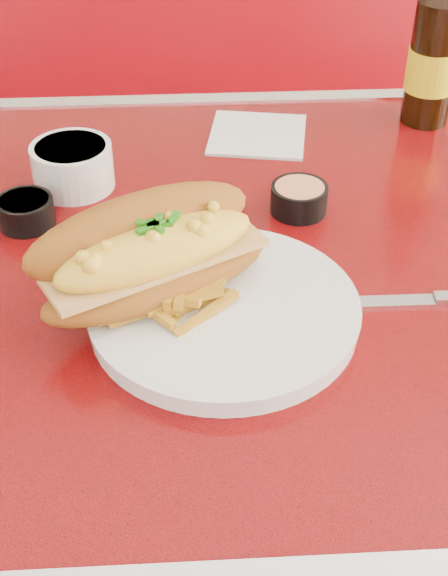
{
  "coord_description": "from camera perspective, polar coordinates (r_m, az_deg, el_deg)",
  "views": [
    {
      "loc": [
        -0.02,
        -0.72,
        1.29
      ],
      "look_at": [
        0.01,
        -0.11,
        0.81
      ],
      "focal_mm": 50.0,
      "sensor_mm": 36.0,
      "label": 1
    }
  ],
  "objects": [
    {
      "name": "knife",
      "position": [
        0.85,
        14.05,
        -0.8
      ],
      "size": [
        0.23,
        0.02,
        0.01
      ],
      "rotation": [
        0.0,
        0.0,
        -0.01
      ],
      "color": "silver",
      "rests_on": "diner_table"
    },
    {
      "name": "diner_table",
      "position": [
        0.99,
        -1.13,
        -5.21
      ],
      "size": [
        1.23,
        0.83,
        0.77
      ],
      "color": "red",
      "rests_on": "ground"
    },
    {
      "name": "gravy_ramekin",
      "position": [
        1.02,
        -10.72,
        8.6
      ],
      "size": [
        0.12,
        0.12,
        0.06
      ],
      "rotation": [
        0.0,
        0.0,
        0.23
      ],
      "color": "white",
      "rests_on": "diner_table"
    },
    {
      "name": "beer_bottle",
      "position": [
        1.17,
        14.74,
        15.96
      ],
      "size": [
        0.08,
        0.08,
        0.27
      ],
      "rotation": [
        0.0,
        0.0,
        0.14
      ],
      "color": "black",
      "rests_on": "diner_table"
    },
    {
      "name": "sauce_cup_left",
      "position": [
        0.96,
        -13.92,
        5.37
      ],
      "size": [
        0.08,
        0.08,
        0.03
      ],
      "rotation": [
        0.0,
        0.0,
        0.24
      ],
      "color": "black",
      "rests_on": "diner_table"
    },
    {
      "name": "paper_napkin",
      "position": [
        1.13,
        2.4,
        10.84
      ],
      "size": [
        0.15,
        0.15,
        0.0
      ],
      "primitive_type": "cube",
      "rotation": [
        0.0,
        0.0,
        -0.17
      ],
      "color": "white",
      "rests_on": "diner_table"
    },
    {
      "name": "dinner_plate",
      "position": [
        0.8,
        0.0,
        -1.66
      ],
      "size": [
        0.34,
        0.34,
        0.02
      ],
      "rotation": [
        0.0,
        0.0,
        0.34
      ],
      "color": "white",
      "rests_on": "diner_table"
    },
    {
      "name": "mac_hoagie",
      "position": [
        0.79,
        -5.24,
        2.55
      ],
      "size": [
        0.27,
        0.22,
        0.11
      ],
      "rotation": [
        0.0,
        0.0,
        0.49
      ],
      "color": "#9B5819",
      "rests_on": "dinner_plate"
    },
    {
      "name": "fries_pile",
      "position": [
        0.79,
        -4.73,
        0.26
      ],
      "size": [
        0.12,
        0.11,
        0.03
      ],
      "primitive_type": null,
      "rotation": [
        0.0,
        0.0,
        0.01
      ],
      "color": "gold",
      "rests_on": "dinner_plate"
    },
    {
      "name": "fork",
      "position": [
        0.84,
        2.94,
        1.5
      ],
      "size": [
        0.05,
        0.15,
        0.0
      ],
      "rotation": [
        0.0,
        0.0,
        1.82
      ],
      "color": "silver",
      "rests_on": "dinner_plate"
    },
    {
      "name": "booth_bench_far",
      "position": [
        1.83,
        -2.06,
        4.91
      ],
      "size": [
        1.2,
        0.51,
        0.9
      ],
      "color": "maroon",
      "rests_on": "ground"
    },
    {
      "name": "sauce_cup_right",
      "position": [
        0.96,
        5.36,
        6.42
      ],
      "size": [
        0.09,
        0.09,
        0.03
      ],
      "rotation": [
        0.0,
        0.0,
        -0.37
      ],
      "color": "black",
      "rests_on": "diner_table"
    }
  ]
}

